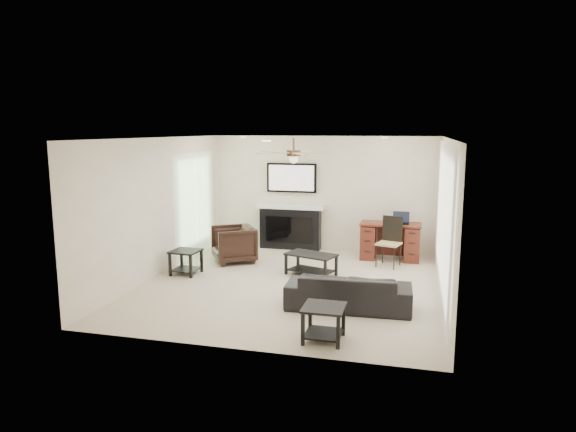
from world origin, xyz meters
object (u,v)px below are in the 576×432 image
at_px(desk, 390,241).
at_px(sofa, 349,291).
at_px(coffee_table, 311,264).
at_px(armchair, 234,244).
at_px(fireplace_unit, 290,206).

bearing_deg(desk, sofa, -98.00).
distance_m(sofa, coffee_table, 1.84).
height_order(sofa, desk, desk).
relative_size(sofa, coffee_table, 2.05).
height_order(armchair, coffee_table, armchair).
xyz_separation_m(sofa, desk, (0.44, 3.11, 0.11)).
bearing_deg(sofa, desk, -100.48).
relative_size(sofa, armchair, 2.30).
xyz_separation_m(armchair, desk, (3.04, 0.96, 0.01)).
height_order(armchair, desk, desk).
relative_size(armchair, desk, 0.66).
xyz_separation_m(armchair, coffee_table, (1.70, -0.55, -0.17)).
bearing_deg(fireplace_unit, sofa, -63.45).
height_order(sofa, armchair, armchair).
distance_m(armchair, coffee_table, 1.79).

